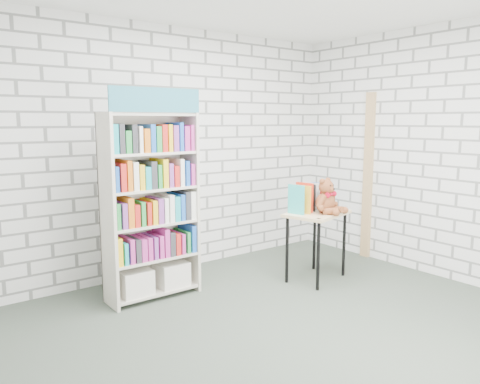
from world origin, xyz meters
TOP-DOWN VIEW (x-y plane):
  - ground at (0.00, 0.00)m, footprint 4.50×4.50m
  - room_shell at (0.00, 0.00)m, footprint 4.52×4.02m
  - bookshelf at (-0.62, 1.36)m, footprint 0.91×0.36m
  - display_table at (1.06, 0.72)m, footprint 0.81×0.65m
  - table_books at (1.03, 0.83)m, footprint 0.53×0.33m
  - teddy_bear at (1.11, 0.62)m, footprint 0.35×0.34m
  - door_trim at (2.23, 0.95)m, footprint 0.05×0.12m

SIDE VIEW (x-z plane):
  - ground at x=0.00m, z-range 0.00..0.00m
  - display_table at x=1.06m, z-range 0.27..1.03m
  - table_books at x=1.03m, z-range 0.76..1.05m
  - teddy_bear at x=1.11m, z-range 0.72..1.10m
  - bookshelf at x=-0.62m, z-range -0.09..1.96m
  - door_trim at x=2.23m, z-range 0.00..2.10m
  - room_shell at x=0.00m, z-range 0.38..3.19m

